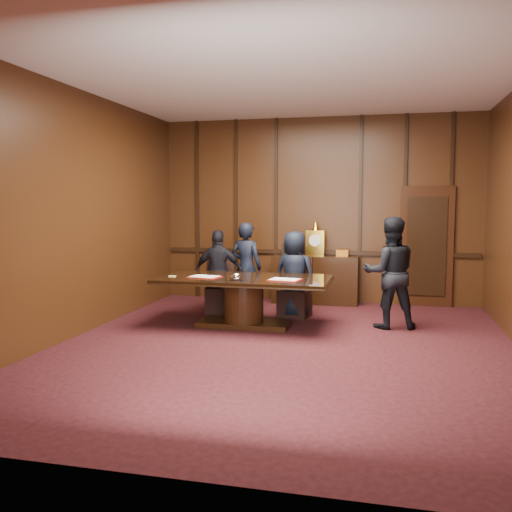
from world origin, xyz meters
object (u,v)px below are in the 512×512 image
(sideboard, at_px, (315,278))
(signatory_left, at_px, (219,272))
(conference_table, at_px, (244,293))
(witness_left, at_px, (246,267))
(witness_right, at_px, (390,273))
(signatory_right, at_px, (294,274))

(sideboard, xyz_separation_m, signatory_left, (-1.48, -1.36, 0.23))
(conference_table, bearing_deg, witness_left, 102.56)
(witness_left, distance_m, witness_right, 2.51)
(signatory_left, bearing_deg, witness_right, 164.71)
(conference_table, height_order, signatory_left, signatory_left)
(signatory_right, relative_size, witness_left, 0.92)
(signatory_left, xyz_separation_m, witness_left, (0.41, 0.29, 0.06))
(sideboard, xyz_separation_m, witness_left, (-1.07, -1.07, 0.30))
(witness_right, bearing_deg, signatory_left, -19.07)
(signatory_left, height_order, signatory_right, signatory_right)
(conference_table, relative_size, witness_left, 1.68)
(witness_left, bearing_deg, witness_right, 176.75)
(conference_table, bearing_deg, signatory_left, 129.09)
(sideboard, bearing_deg, witness_right, -52.33)
(conference_table, height_order, signatory_right, signatory_right)
(signatory_right, distance_m, witness_right, 1.57)
(signatory_right, bearing_deg, witness_right, 179.20)
(witness_left, bearing_deg, signatory_left, 47.57)
(conference_table, xyz_separation_m, signatory_right, (0.65, 0.80, 0.21))
(sideboard, bearing_deg, witness_left, -134.90)
(signatory_left, distance_m, witness_right, 2.85)
(conference_table, bearing_deg, signatory_right, 50.91)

